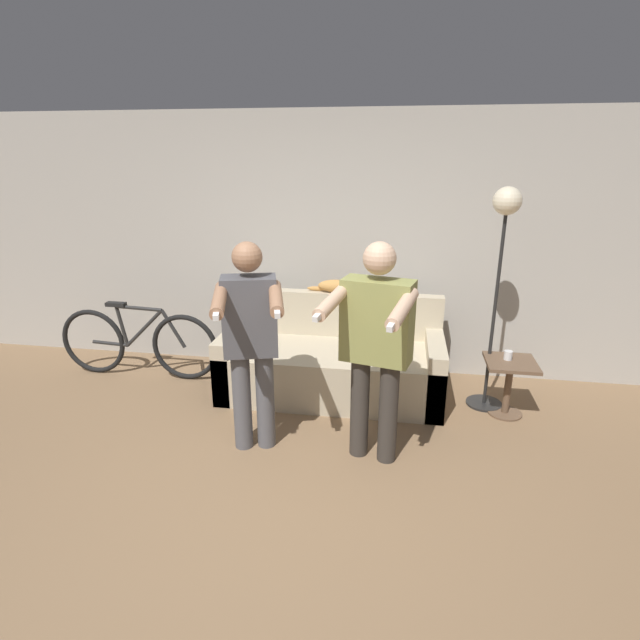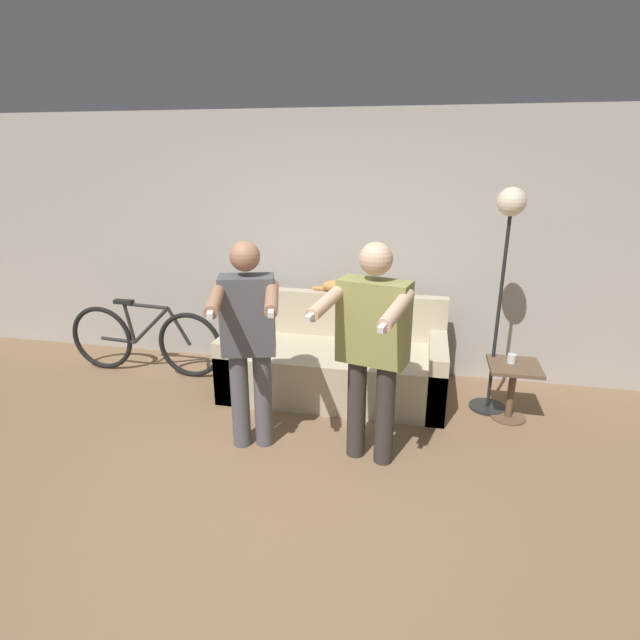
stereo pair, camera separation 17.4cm
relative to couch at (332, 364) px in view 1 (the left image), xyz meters
name	(u,v)px [view 1 (the left image)]	position (x,y,z in m)	size (l,w,h in m)	color
ground_plane	(273,528)	(-0.10, -1.91, -0.29)	(16.00, 16.00, 0.00)	#846647
wall_back	(332,246)	(-0.10, 0.65, 1.01)	(10.00, 0.05, 2.60)	#B7B2A8
couch	(332,364)	(0.00, 0.00, 0.00)	(2.05, 0.91, 0.90)	beige
person_left	(251,336)	(-0.46, -1.05, 0.63)	(0.58, 0.75, 1.61)	#56565B
person_right	(376,339)	(0.45, -1.05, 0.67)	(0.66, 0.76, 1.64)	#38332D
cat	(338,286)	(0.01, 0.34, 0.68)	(0.52, 0.15, 0.15)	tan
floor_lamp	(503,242)	(1.42, -0.04, 1.21)	(0.32, 0.32, 1.94)	black
side_table	(509,377)	(1.57, -0.19, 0.07)	(0.42, 0.42, 0.50)	brown
cup	(508,355)	(1.55, -0.15, 0.25)	(0.07, 0.07, 0.08)	white
bicycle	(138,343)	(-2.00, 0.04, 0.07)	(1.69, 0.07, 0.78)	black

